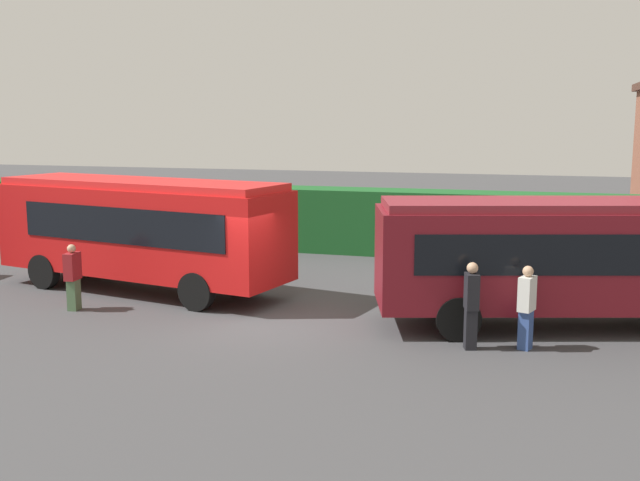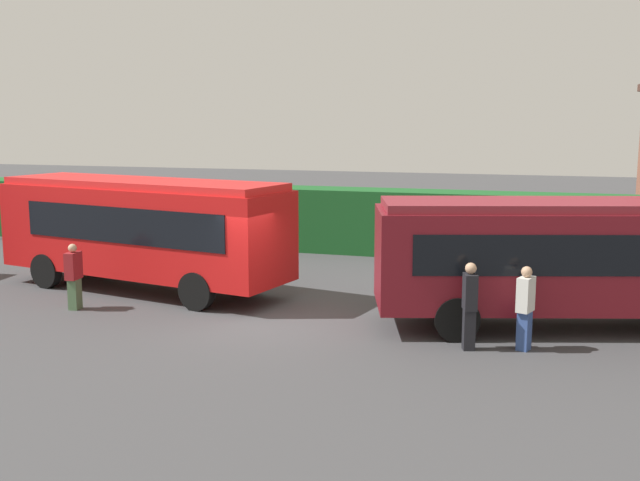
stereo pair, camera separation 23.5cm
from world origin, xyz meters
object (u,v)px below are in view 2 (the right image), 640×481
person_center (470,304)px  traffic_cone (31,249)px  person_left (74,275)px  bus_maroon (570,255)px  bus_red (142,227)px  person_right (525,306)px

person_center → traffic_cone: person_center is taller
traffic_cone → person_left: bearing=-44.8°
bus_maroon → person_center: 3.18m
person_left → traffic_cone: (-5.88, 5.83, -0.59)m
bus_red → person_right: bearing=177.5°
person_right → traffic_cone: (-17.03, 6.00, -0.65)m
traffic_cone → person_right: bearing=-19.4°
bus_maroon → person_left: 12.21m
person_left → person_right: 11.15m
person_right → person_center: bearing=34.7°
bus_red → person_center: 9.93m
person_left → person_center: size_ratio=0.91×
bus_maroon → person_center: bearing=-146.9°
bus_red → person_right: size_ratio=5.05×
person_right → traffic_cone: person_right is taller
traffic_cone → bus_red: bearing=-27.6°
person_left → traffic_cone: 8.30m
person_right → bus_red: bearing=5.0°
person_center → person_right: (1.12, 0.31, -0.05)m
bus_red → person_left: (-0.58, -2.46, -0.93)m
person_right → traffic_cone: bearing=-0.4°
person_center → bus_maroon: bearing=32.5°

